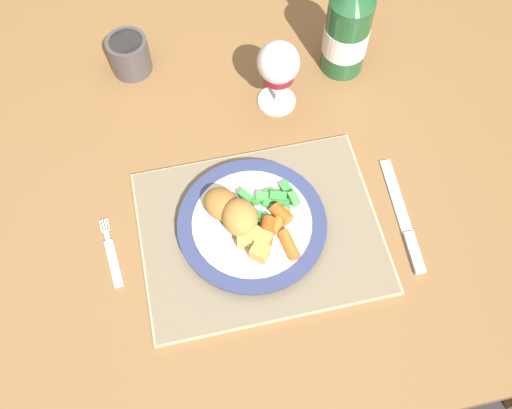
{
  "coord_description": "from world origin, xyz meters",
  "views": [
    {
      "loc": [
        -0.06,
        -0.56,
        1.56
      ],
      "look_at": [
        0.03,
        -0.15,
        0.78
      ],
      "focal_mm": 40.0,
      "sensor_mm": 36.0,
      "label": 1
    }
  ],
  "objects_px": {
    "table_knife": "(405,224)",
    "drinking_cup": "(129,54)",
    "fork": "(112,257)",
    "bottle": "(348,28)",
    "dinner_plate": "(252,225)",
    "dining_table": "(222,166)",
    "wine_glass": "(278,66)"
  },
  "relations": [
    {
      "from": "table_knife",
      "to": "drinking_cup",
      "type": "bearing_deg",
      "value": 132.58
    },
    {
      "from": "fork",
      "to": "bottle",
      "type": "bearing_deg",
      "value": 33.31
    },
    {
      "from": "dinner_plate",
      "to": "bottle",
      "type": "distance_m",
      "value": 0.39
    },
    {
      "from": "fork",
      "to": "bottle",
      "type": "distance_m",
      "value": 0.56
    },
    {
      "from": "dining_table",
      "to": "dinner_plate",
      "type": "distance_m",
      "value": 0.2
    },
    {
      "from": "fork",
      "to": "table_knife",
      "type": "xyz_separation_m",
      "value": [
        0.46,
        -0.04,
        0.0
      ]
    },
    {
      "from": "dinner_plate",
      "to": "wine_glass",
      "type": "xyz_separation_m",
      "value": [
        0.1,
        0.24,
        0.08
      ]
    },
    {
      "from": "drinking_cup",
      "to": "table_knife",
      "type": "bearing_deg",
      "value": -47.42
    },
    {
      "from": "dining_table",
      "to": "fork",
      "type": "distance_m",
      "value": 0.28
    },
    {
      "from": "fork",
      "to": "drinking_cup",
      "type": "height_order",
      "value": "drinking_cup"
    },
    {
      "from": "dinner_plate",
      "to": "fork",
      "type": "relative_size",
      "value": 1.95
    },
    {
      "from": "dining_table",
      "to": "wine_glass",
      "type": "distance_m",
      "value": 0.22
    },
    {
      "from": "table_knife",
      "to": "wine_glass",
      "type": "xyz_separation_m",
      "value": [
        -0.14,
        0.29,
        0.09
      ]
    },
    {
      "from": "drinking_cup",
      "to": "dinner_plate",
      "type": "bearing_deg",
      "value": -68.65
    },
    {
      "from": "bottle",
      "to": "drinking_cup",
      "type": "relative_size",
      "value": 3.3
    },
    {
      "from": "fork",
      "to": "bottle",
      "type": "relative_size",
      "value": 0.49
    },
    {
      "from": "dining_table",
      "to": "table_knife",
      "type": "xyz_separation_m",
      "value": [
        0.26,
        -0.22,
        0.08
      ]
    },
    {
      "from": "table_knife",
      "to": "wine_glass",
      "type": "height_order",
      "value": "wine_glass"
    },
    {
      "from": "fork",
      "to": "drinking_cup",
      "type": "relative_size",
      "value": 1.63
    },
    {
      "from": "dining_table",
      "to": "dinner_plate",
      "type": "relative_size",
      "value": 6.04
    },
    {
      "from": "wine_glass",
      "to": "bottle",
      "type": "bearing_deg",
      "value": 22.69
    },
    {
      "from": "dining_table",
      "to": "bottle",
      "type": "relative_size",
      "value": 5.82
    },
    {
      "from": "fork",
      "to": "table_knife",
      "type": "height_order",
      "value": "table_knife"
    },
    {
      "from": "dining_table",
      "to": "wine_glass",
      "type": "relative_size",
      "value": 10.2
    },
    {
      "from": "table_knife",
      "to": "bottle",
      "type": "relative_size",
      "value": 0.86
    },
    {
      "from": "wine_glass",
      "to": "drinking_cup",
      "type": "height_order",
      "value": "wine_glass"
    },
    {
      "from": "bottle",
      "to": "dinner_plate",
      "type": "bearing_deg",
      "value": -128.24
    },
    {
      "from": "table_knife",
      "to": "drinking_cup",
      "type": "height_order",
      "value": "drinking_cup"
    },
    {
      "from": "dining_table",
      "to": "drinking_cup",
      "type": "xyz_separation_m",
      "value": [
        -0.13,
        0.2,
        0.12
      ]
    },
    {
      "from": "dinner_plate",
      "to": "drinking_cup",
      "type": "xyz_separation_m",
      "value": [
        -0.15,
        0.38,
        0.02
      ]
    },
    {
      "from": "bottle",
      "to": "drinking_cup",
      "type": "distance_m",
      "value": 0.4
    },
    {
      "from": "bottle",
      "to": "dining_table",
      "type": "bearing_deg",
      "value": -154.14
    }
  ]
}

